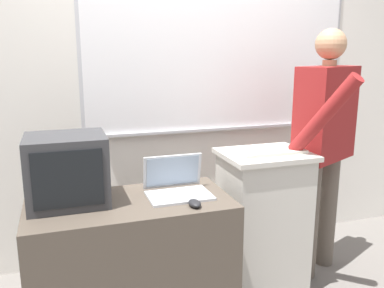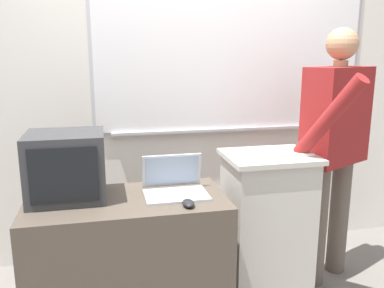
% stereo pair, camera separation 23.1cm
% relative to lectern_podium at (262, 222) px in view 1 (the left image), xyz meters
% --- Properties ---
extents(back_wall, '(6.40, 0.17, 2.97)m').
position_rel_lectern_podium_xyz_m(back_wall, '(-0.40, 0.77, 1.02)').
color(back_wall, silver).
rests_on(back_wall, ground_plane).
extents(lectern_podium, '(0.54, 0.44, 0.93)m').
position_rel_lectern_podium_xyz_m(lectern_podium, '(0.00, 0.00, 0.00)').
color(lectern_podium, '#BCB7AD').
rests_on(lectern_podium, ground_plane).
extents(side_desk, '(1.07, 0.54, 0.77)m').
position_rel_lectern_podium_xyz_m(side_desk, '(-0.87, -0.16, -0.08)').
color(side_desk, '#4C4238').
rests_on(side_desk, ground_plane).
extents(person_presenter, '(0.64, 0.71, 1.69)m').
position_rel_lectern_podium_xyz_m(person_presenter, '(0.49, 0.08, 0.52)').
color(person_presenter, brown).
rests_on(person_presenter, ground_plane).
extents(laptop, '(0.34, 0.27, 0.20)m').
position_rel_lectern_podium_xyz_m(laptop, '(-0.61, -0.12, 0.36)').
color(laptop, '#B7BABF').
rests_on(laptop, side_desk).
extents(wireless_keyboard, '(0.42, 0.12, 0.02)m').
position_rel_lectern_podium_xyz_m(wireless_keyboard, '(0.03, -0.06, 0.47)').
color(wireless_keyboard, beige).
rests_on(wireless_keyboard, lectern_podium).
extents(computer_mouse_by_laptop, '(0.06, 0.10, 0.03)m').
position_rel_lectern_podium_xyz_m(computer_mouse_by_laptop, '(-0.58, -0.34, 0.32)').
color(computer_mouse_by_laptop, black).
rests_on(computer_mouse_by_laptop, side_desk).
extents(crt_monitor, '(0.40, 0.35, 0.36)m').
position_rel_lectern_podium_xyz_m(crt_monitor, '(-1.18, -0.08, 0.48)').
color(crt_monitor, '#333335').
rests_on(crt_monitor, side_desk).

